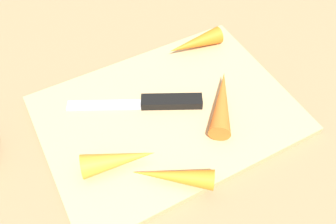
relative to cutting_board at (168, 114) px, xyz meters
The scene contains 7 objects.
ground_plane 0.01m from the cutting_board, ahead, with size 1.40×1.40×0.00m, color #8C6D4C.
cutting_board is the anchor object (origin of this frame).
knife 0.02m from the cutting_board, 89.41° to the right, with size 0.19×0.11×0.01m.
carrot_long 0.11m from the cutting_board, 64.79° to the left, with size 0.03×0.03×0.10m, color orange.
carrot_longest 0.08m from the cutting_board, 156.86° to the left, with size 0.03×0.03×0.12m, color orange.
carrot_short 0.14m from the cutting_board, 136.54° to the right, with size 0.03×0.03×0.09m, color orange.
carrot_shortest 0.11m from the cutting_board, 26.82° to the left, with size 0.03×0.03×0.09m, color orange.
Camera 1 is at (0.15, 0.28, 0.43)m, focal length 38.37 mm.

